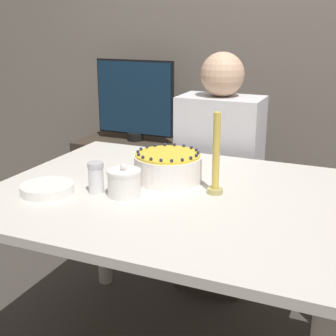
{
  "coord_description": "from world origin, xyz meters",
  "views": [
    {
      "loc": [
        0.6,
        -1.43,
        1.33
      ],
      "look_at": [
        -0.06,
        0.11,
        0.8
      ],
      "focal_mm": 50.0,
      "sensor_mm": 36.0,
      "label": 1
    }
  ],
  "objects_px": {
    "cake": "(168,167)",
    "sugar_shaker": "(96,178)",
    "sugar_bowl": "(124,183)",
    "candle": "(216,161)",
    "tv_monitor": "(135,100)",
    "person_man_blue_shirt": "(218,188)"
  },
  "relations": [
    {
      "from": "candle",
      "to": "person_man_blue_shirt",
      "type": "distance_m",
      "value": 0.78
    },
    {
      "from": "sugar_shaker",
      "to": "candle",
      "type": "xyz_separation_m",
      "value": [
        0.38,
        0.16,
        0.06
      ]
    },
    {
      "from": "cake",
      "to": "sugar_bowl",
      "type": "distance_m",
      "value": 0.22
    },
    {
      "from": "candle",
      "to": "person_man_blue_shirt",
      "type": "relative_size",
      "value": 0.24
    },
    {
      "from": "candle",
      "to": "tv_monitor",
      "type": "relative_size",
      "value": 0.56
    },
    {
      "from": "candle",
      "to": "sugar_shaker",
      "type": "bearing_deg",
      "value": -157.26
    },
    {
      "from": "cake",
      "to": "sugar_bowl",
      "type": "height_order",
      "value": "same"
    },
    {
      "from": "sugar_shaker",
      "to": "person_man_blue_shirt",
      "type": "xyz_separation_m",
      "value": [
        0.19,
        0.83,
        -0.29
      ]
    },
    {
      "from": "cake",
      "to": "sugar_bowl",
      "type": "bearing_deg",
      "value": -109.26
    },
    {
      "from": "cake",
      "to": "tv_monitor",
      "type": "xyz_separation_m",
      "value": [
        -0.67,
        1.03,
        0.06
      ]
    },
    {
      "from": "cake",
      "to": "candle",
      "type": "xyz_separation_m",
      "value": [
        0.21,
        -0.06,
        0.07
      ]
    },
    {
      "from": "sugar_shaker",
      "to": "tv_monitor",
      "type": "bearing_deg",
      "value": 111.43
    },
    {
      "from": "sugar_bowl",
      "to": "person_man_blue_shirt",
      "type": "xyz_separation_m",
      "value": [
        0.09,
        0.81,
        -0.28
      ]
    },
    {
      "from": "sugar_shaker",
      "to": "tv_monitor",
      "type": "distance_m",
      "value": 1.34
    },
    {
      "from": "cake",
      "to": "sugar_shaker",
      "type": "height_order",
      "value": "cake"
    },
    {
      "from": "person_man_blue_shirt",
      "to": "sugar_bowl",
      "type": "bearing_deg",
      "value": 83.67
    },
    {
      "from": "sugar_bowl",
      "to": "sugar_shaker",
      "type": "height_order",
      "value": "sugar_bowl"
    },
    {
      "from": "sugar_shaker",
      "to": "tv_monitor",
      "type": "relative_size",
      "value": 0.22
    },
    {
      "from": "sugar_bowl",
      "to": "person_man_blue_shirt",
      "type": "distance_m",
      "value": 0.87
    },
    {
      "from": "sugar_bowl",
      "to": "tv_monitor",
      "type": "relative_size",
      "value": 0.23
    },
    {
      "from": "tv_monitor",
      "to": "person_man_blue_shirt",
      "type": "bearing_deg",
      "value": -31.54
    },
    {
      "from": "cake",
      "to": "sugar_shaker",
      "type": "distance_m",
      "value": 0.29
    }
  ]
}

